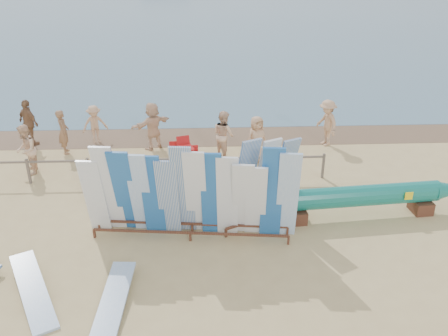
{
  "coord_description": "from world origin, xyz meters",
  "views": [
    {
      "loc": [
        1.94,
        -11.56,
        7.44
      ],
      "look_at": [
        2.52,
        1.56,
        1.13
      ],
      "focal_mm": 38.0,
      "sensor_mm": 36.0,
      "label": 1
    }
  ],
  "objects_px": {
    "main_surfboard_rack": "(190,196)",
    "vendor_table": "(213,212)",
    "beachgoer_extra_1": "(29,123)",
    "flat_board_a": "(34,297)",
    "beachgoer_9": "(327,123)",
    "beachgoer_6": "(256,139)",
    "outrigger_canoe": "(361,197)",
    "beachgoer_5": "(153,126)",
    "beachgoer_1": "(63,132)",
    "flat_board_b": "(113,309)",
    "beachgoer_2": "(26,150)",
    "beachgoer_8": "(224,135)",
    "stroller": "(186,156)",
    "beachgoer_3": "(95,124)",
    "beach_chair_left": "(177,159)",
    "side_surfboard_rack": "(255,185)",
    "beach_chair_right": "(192,164)"
  },
  "relations": [
    {
      "from": "flat_board_b",
      "to": "beachgoer_8",
      "type": "height_order",
      "value": "beachgoer_8"
    },
    {
      "from": "beachgoer_6",
      "to": "beachgoer_5",
      "type": "height_order",
      "value": "beachgoer_5"
    },
    {
      "from": "side_surfboard_rack",
      "to": "beachgoer_extra_1",
      "type": "relative_size",
      "value": 1.5
    },
    {
      "from": "beachgoer_extra_1",
      "to": "flat_board_a",
      "type": "bearing_deg",
      "value": 144.66
    },
    {
      "from": "beachgoer_6",
      "to": "beachgoer_3",
      "type": "distance_m",
      "value": 6.65
    },
    {
      "from": "stroller",
      "to": "beachgoer_3",
      "type": "distance_m",
      "value": 4.54
    },
    {
      "from": "beachgoer_2",
      "to": "beachgoer_6",
      "type": "distance_m",
      "value": 8.12
    },
    {
      "from": "vendor_table",
      "to": "flat_board_a",
      "type": "xyz_separation_m",
      "value": [
        -4.23,
        -3.06,
        -0.33
      ]
    },
    {
      "from": "outrigger_canoe",
      "to": "flat_board_b",
      "type": "height_order",
      "value": "outrigger_canoe"
    },
    {
      "from": "beachgoer_2",
      "to": "beachgoer_1",
      "type": "distance_m",
      "value": 1.97
    },
    {
      "from": "vendor_table",
      "to": "beachgoer_2",
      "type": "xyz_separation_m",
      "value": [
        -6.4,
        3.49,
        0.57
      ]
    },
    {
      "from": "beach_chair_right",
      "to": "beachgoer_2",
      "type": "distance_m",
      "value": 5.75
    },
    {
      "from": "beachgoer_extra_1",
      "to": "beachgoer_1",
      "type": "distance_m",
      "value": 1.78
    },
    {
      "from": "beachgoer_2",
      "to": "beachgoer_3",
      "type": "xyz_separation_m",
      "value": [
        1.78,
        2.81,
        -0.12
      ]
    },
    {
      "from": "outrigger_canoe",
      "to": "flat_board_b",
      "type": "distance_m",
      "value": 7.66
    },
    {
      "from": "beachgoer_extra_1",
      "to": "beachgoer_2",
      "type": "distance_m",
      "value": 2.76
    },
    {
      "from": "beachgoer_5",
      "to": "beachgoer_1",
      "type": "bearing_deg",
      "value": -35.27
    },
    {
      "from": "outrigger_canoe",
      "to": "beachgoer_2",
      "type": "height_order",
      "value": "beachgoer_2"
    },
    {
      "from": "beach_chair_right",
      "to": "beachgoer_6",
      "type": "xyz_separation_m",
      "value": [
        2.38,
        0.73,
        0.62
      ]
    },
    {
      "from": "beachgoer_9",
      "to": "beachgoer_6",
      "type": "relative_size",
      "value": 1.07
    },
    {
      "from": "side_surfboard_rack",
      "to": "beachgoer_8",
      "type": "xyz_separation_m",
      "value": [
        -0.67,
        4.74,
        -0.36
      ]
    },
    {
      "from": "beachgoer_1",
      "to": "beachgoer_3",
      "type": "relative_size",
      "value": 1.11
    },
    {
      "from": "main_surfboard_rack",
      "to": "vendor_table",
      "type": "xyz_separation_m",
      "value": [
        0.63,
        0.73,
        -0.95
      ]
    },
    {
      "from": "beachgoer_6",
      "to": "beachgoer_extra_1",
      "type": "bearing_deg",
      "value": 139.63
    },
    {
      "from": "main_surfboard_rack",
      "to": "beachgoer_1",
      "type": "relative_size",
      "value": 3.35
    },
    {
      "from": "main_surfboard_rack",
      "to": "beachgoer_extra_1",
      "type": "relative_size",
      "value": 3.08
    },
    {
      "from": "side_surfboard_rack",
      "to": "outrigger_canoe",
      "type": "bearing_deg",
      "value": -21.37
    },
    {
      "from": "beachgoer_extra_1",
      "to": "beachgoer_2",
      "type": "xyz_separation_m",
      "value": [
        0.75,
        -2.65,
        -0.04
      ]
    },
    {
      "from": "side_surfboard_rack",
      "to": "beachgoer_9",
      "type": "xyz_separation_m",
      "value": [
        3.47,
        5.78,
        -0.34
      ]
    },
    {
      "from": "outrigger_canoe",
      "to": "beachgoer_9",
      "type": "relative_size",
      "value": 3.83
    },
    {
      "from": "outrigger_canoe",
      "to": "beachgoer_6",
      "type": "xyz_separation_m",
      "value": [
        -2.67,
        4.06,
        0.23
      ]
    },
    {
      "from": "beachgoer_9",
      "to": "beachgoer_6",
      "type": "distance_m",
      "value": 3.29
    },
    {
      "from": "stroller",
      "to": "flat_board_a",
      "type": "bearing_deg",
      "value": -132.32
    },
    {
      "from": "vendor_table",
      "to": "beachgoer_1",
      "type": "relative_size",
      "value": 0.58
    },
    {
      "from": "stroller",
      "to": "beachgoer_2",
      "type": "relative_size",
      "value": 0.62
    },
    {
      "from": "beachgoer_1",
      "to": "beachgoer_8",
      "type": "bearing_deg",
      "value": -114.27
    },
    {
      "from": "side_surfboard_rack",
      "to": "vendor_table",
      "type": "height_order",
      "value": "side_surfboard_rack"
    },
    {
      "from": "flat_board_b",
      "to": "beachgoer_5",
      "type": "relative_size",
      "value": 1.43
    },
    {
      "from": "flat_board_a",
      "to": "flat_board_b",
      "type": "distance_m",
      "value": 1.96
    },
    {
      "from": "beachgoer_8",
      "to": "beachgoer_1",
      "type": "height_order",
      "value": "beachgoer_8"
    },
    {
      "from": "vendor_table",
      "to": "beachgoer_1",
      "type": "xyz_separation_m",
      "value": [
        -5.59,
        5.28,
        0.53
      ]
    },
    {
      "from": "beachgoer_9",
      "to": "beachgoer_8",
      "type": "height_order",
      "value": "beachgoer_9"
    },
    {
      "from": "flat_board_b",
      "to": "beachgoer_extra_1",
      "type": "relative_size",
      "value": 1.43
    },
    {
      "from": "beach_chair_left",
      "to": "beachgoer_extra_1",
      "type": "bearing_deg",
      "value": 156.31
    },
    {
      "from": "side_surfboard_rack",
      "to": "flat_board_a",
      "type": "xyz_separation_m",
      "value": [
        -5.4,
        -2.92,
        -1.28
      ]
    },
    {
      "from": "main_surfboard_rack",
      "to": "flat_board_b",
      "type": "bearing_deg",
      "value": -115.14
    },
    {
      "from": "side_surfboard_rack",
      "to": "beachgoer_1",
      "type": "height_order",
      "value": "side_surfboard_rack"
    },
    {
      "from": "outrigger_canoe",
      "to": "beachgoer_9",
      "type": "height_order",
      "value": "beachgoer_9"
    },
    {
      "from": "beach_chair_left",
      "to": "outrigger_canoe",
      "type": "bearing_deg",
      "value": -37.71
    },
    {
      "from": "beachgoer_6",
      "to": "flat_board_a",
      "type": "bearing_deg",
      "value": -157.13
    }
  ]
}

